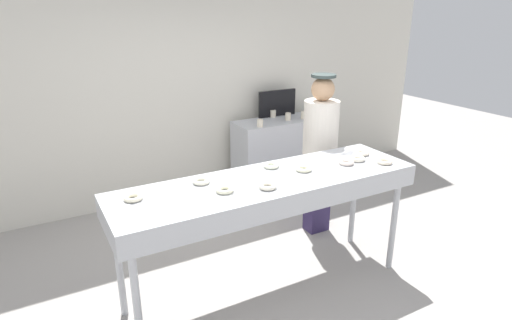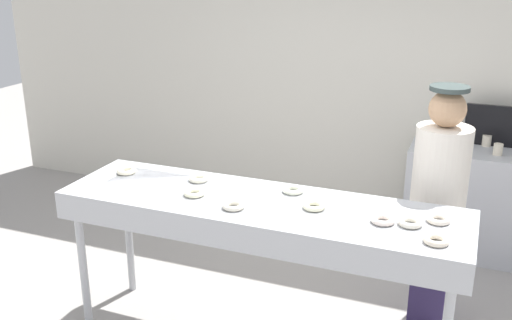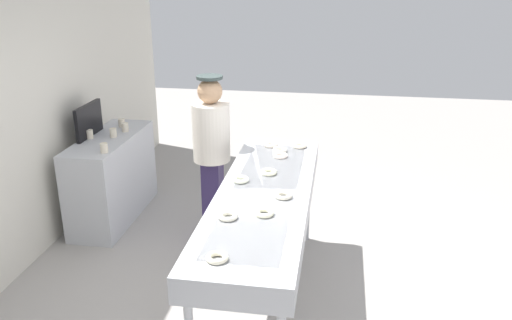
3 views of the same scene
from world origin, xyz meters
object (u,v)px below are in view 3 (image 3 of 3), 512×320
object	(u,v)px
sugar_donut_9	(241,179)
menu_display	(89,120)
sugar_donut_6	(228,216)
worker_baker	(212,149)
fryer_conveyor	(264,201)
paper_cup_3	(104,148)
prep_counter	(112,178)
sugar_donut_2	(283,195)
paper_cup_4	(113,133)
sugar_donut_0	(269,172)
sugar_donut_3	(280,155)
sugar_donut_8	(280,150)
sugar_donut_7	(300,146)
sugar_donut_1	(217,258)
sugar_donut_5	(264,213)
paper_cup_0	(90,134)
paper_cup_2	(122,123)
sugar_donut_4	(271,144)
paper_cup_1	(125,127)

from	to	relation	value
sugar_donut_9	menu_display	world-z (taller)	menu_display
sugar_donut_6	worker_baker	bearing A→B (deg)	17.79
worker_baker	fryer_conveyor	bearing A→B (deg)	47.60
paper_cup_3	prep_counter	bearing A→B (deg)	20.28
sugar_donut_2	paper_cup_4	bearing A→B (deg)	53.40
sugar_donut_0	sugar_donut_9	world-z (taller)	same
sugar_donut_3	sugar_donut_8	distance (m)	0.15
sugar_donut_9	sugar_donut_2	bearing A→B (deg)	-124.19
sugar_donut_7	sugar_donut_8	bearing A→B (deg)	132.19
sugar_donut_9	sugar_donut_7	bearing A→B (deg)	-23.36
paper_cup_3	sugar_donut_1	bearing A→B (deg)	-140.60
sugar_donut_9	sugar_donut_5	bearing A→B (deg)	-153.96
sugar_donut_5	sugar_donut_7	distance (m)	1.51
paper_cup_0	worker_baker	bearing A→B (deg)	-101.11
sugar_donut_9	paper_cup_2	xyz separation A→B (m)	(1.62, 1.71, -0.07)
sugar_donut_5	paper_cup_4	xyz separation A→B (m)	(1.82, 1.93, -0.07)
worker_baker	sugar_donut_0	bearing A→B (deg)	58.76
sugar_donut_2	sugar_donut_6	distance (m)	0.53
sugar_donut_4	sugar_donut_6	distance (m)	1.59
sugar_donut_6	worker_baker	world-z (taller)	worker_baker
sugar_donut_3	paper_cup_1	world-z (taller)	sugar_donut_3
sugar_donut_5	menu_display	xyz separation A→B (m)	(1.81, 2.19, 0.06)
prep_counter	paper_cup_0	world-z (taller)	paper_cup_0
sugar_donut_6	menu_display	world-z (taller)	menu_display
sugar_donut_7	prep_counter	size ratio (longest dim) A/B	0.10
sugar_donut_4	worker_baker	world-z (taller)	worker_baker
sugar_donut_0	sugar_donut_8	world-z (taller)	same
paper_cup_1	paper_cup_4	distance (m)	0.22
paper_cup_1	menu_display	size ratio (longest dim) A/B	0.17
fryer_conveyor	sugar_donut_5	world-z (taller)	sugar_donut_5
menu_display	sugar_donut_4	bearing A→B (deg)	-98.84
sugar_donut_7	sugar_donut_9	distance (m)	1.02
sugar_donut_5	paper_cup_3	size ratio (longest dim) A/B	1.42
paper_cup_1	paper_cup_3	xyz separation A→B (m)	(-0.71, -0.07, 0.00)
sugar_donut_4	sugar_donut_6	world-z (taller)	same
sugar_donut_8	fryer_conveyor	bearing A→B (deg)	179.16
worker_baker	menu_display	xyz separation A→B (m)	(0.36, 1.45, 0.12)
paper_cup_0	sugar_donut_1	bearing A→B (deg)	-140.32
sugar_donut_1	paper_cup_4	world-z (taller)	sugar_donut_1
sugar_donut_6	sugar_donut_8	size ratio (longest dim) A/B	1.00
sugar_donut_3	paper_cup_3	xyz separation A→B (m)	(0.13, 1.78, -0.07)
sugar_donut_0	sugar_donut_6	bearing A→B (deg)	169.20
sugar_donut_2	worker_baker	bearing A→B (deg)	36.40
sugar_donut_2	paper_cup_1	size ratio (longest dim) A/B	1.42
sugar_donut_0	sugar_donut_6	xyz separation A→B (m)	(-0.87, 0.17, 0.00)
sugar_donut_7	prep_counter	distance (m)	2.21
sugar_donut_7	worker_baker	bearing A→B (deg)	93.96
sugar_donut_5	sugar_donut_9	world-z (taller)	same
fryer_conveyor	sugar_donut_7	world-z (taller)	sugar_donut_7
sugar_donut_0	sugar_donut_7	distance (m)	0.76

